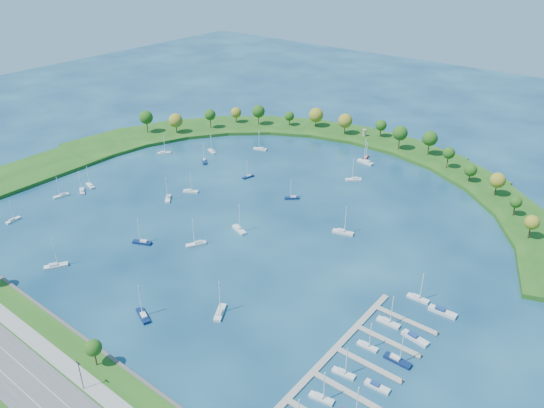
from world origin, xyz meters
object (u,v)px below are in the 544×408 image
Objects in this scene: moored_boat_1 at (220,312)px; docked_boat_11 at (442,311)px; moored_boat_12 at (365,162)px; moored_boat_5 at (191,191)px; moored_boat_16 at (354,179)px; docked_boat_9 at (415,338)px; moored_boat_6 at (13,219)px; moored_boat_13 at (82,191)px; moored_boat_21 at (239,229)px; docked_boat_7 at (397,360)px; moored_boat_11 at (196,243)px; moored_boat_7 at (168,198)px; harbor_tower at (364,133)px; moored_boat_18 at (61,195)px; moored_boat_14 at (343,232)px; moored_boat_15 at (204,161)px; docked_boat_8 at (388,322)px; moored_boat_2 at (212,151)px; moored_boat_3 at (142,242)px; moored_boat_4 at (260,149)px; moored_boat_0 at (292,197)px; docked_boat_10 at (418,298)px; docked_boat_5 at (377,386)px; docked_boat_6 at (367,345)px; moored_boat_9 at (366,157)px; moored_boat_17 at (143,315)px; moored_boat_20 at (248,176)px; docked_boat_2 at (321,397)px; moored_boat_10 at (164,152)px; moored_boat_8 at (56,265)px.

moored_boat_1 is 77.93m from docked_boat_11.
moored_boat_5 is at bearing 66.72° from moored_boat_12.
moored_boat_16 is 121.93m from docked_boat_9.
moored_boat_6 is 37.14m from moored_boat_13.
moored_boat_21 reaches higher than docked_boat_7.
moored_boat_21 is at bearing -168.84° from moored_boat_11.
moored_boat_11 is at bearing 20.76° from moored_boat_7.
moored_boat_11 is 0.87× the size of moored_boat_12.
moored_boat_18 is (-79.30, -165.04, -3.43)m from harbor_tower.
moored_boat_14 reaches higher than moored_boat_7.
docked_boat_8 is (147.59, -60.42, 0.01)m from moored_boat_15.
moored_boat_12 is 1.09× the size of moored_boat_21.
moored_boat_3 is (48.27, -92.75, 0.03)m from moored_boat_2.
moored_boat_4 reaches higher than docked_boat_8.
moored_boat_18 is at bearing -54.90° from moored_boat_11.
docked_boat_10 is at bearing 115.38° from moored_boat_0.
docked_boat_5 is 29.46m from docked_boat_8.
harbor_tower is 0.34× the size of moored_boat_1.
moored_boat_3 is at bearing -77.91° from moored_boat_6.
moored_boat_12 is 1.40× the size of docked_boat_6.
moored_boat_17 reaches higher than moored_boat_9.
docked_boat_9 is (124.61, -61.75, -0.16)m from moored_boat_20.
moored_boat_6 is (-119.86, -11.06, -0.08)m from moored_boat_1.
docked_boat_6 is (67.54, -106.61, -0.06)m from moored_boat_16.
moored_boat_18 is at bearing 3.28° from moored_boat_17.
moored_boat_6 is at bearing -13.68° from moored_boat_20.
docked_boat_5 is at bearing 105.74° from moored_boat_11.
moored_boat_7 is 0.88× the size of moored_boat_14.
moored_boat_14 is 1.14× the size of docked_boat_8.
moored_boat_2 is 178.34m from docked_boat_6.
docked_boat_2 is (106.50, -22.68, -0.03)m from moored_boat_3.
moored_boat_7 is (-22.08, 34.37, -0.00)m from moored_boat_3.
moored_boat_5 is at bearing -79.23° from moored_boat_10.
docked_boat_10 is (2.38, 32.97, 0.04)m from docked_boat_6.
moored_boat_21 reaches higher than docked_boat_8.
docked_boat_2 is (68.46, 8.23, -0.06)m from moored_boat_17.
moored_boat_6 is 0.80× the size of moored_boat_17.
harbor_tower is 176.80m from docked_boat_8.
docked_boat_8 is (-0.02, 41.31, 0.03)m from docked_boat_2.
moored_boat_11 reaches higher than docked_boat_10.
moored_boat_14 is 1.76× the size of docked_boat_5.
moored_boat_7 is 0.92× the size of moored_boat_8.
moored_boat_17 reaches higher than moored_boat_13.
docked_boat_7 is (53.85, -55.80, -0.02)m from moored_boat_14.
moored_boat_10 is at bearing 165.51° from docked_boat_10.
moored_boat_18 is 173.10m from docked_boat_6.
moored_boat_21 is 93.26m from docked_boat_11.
docked_boat_5 is (84.43, -143.81, -0.41)m from moored_boat_12.
moored_boat_2 is 0.92× the size of moored_boat_7.
moored_boat_0 is at bearing 86.96° from moored_boat_7.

